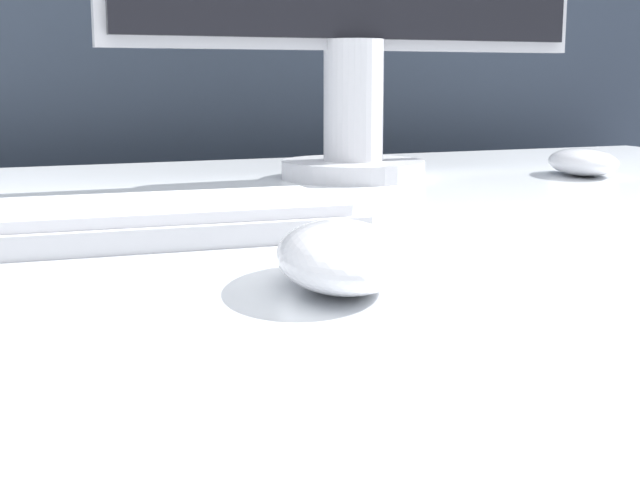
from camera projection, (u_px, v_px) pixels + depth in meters
name	position (u px, v px, depth m)	size (l,w,h in m)	color
partition_panel	(96.00, 142.00, 1.29)	(5.00, 0.03, 1.49)	#333D4C
computer_mouse_near	(346.00, 255.00, 0.48)	(0.11, 0.14, 0.03)	white
keyboard	(85.00, 222.00, 0.63)	(0.38, 0.16, 0.02)	silver
computer_mouse_far	(583.00, 162.00, 1.03)	(0.11, 0.13, 0.03)	white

